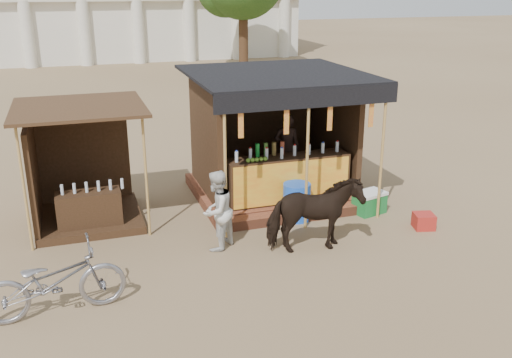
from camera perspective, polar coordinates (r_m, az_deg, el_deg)
name	(u,v)px	position (r m, az deg, el deg)	size (l,w,h in m)	color
ground	(286,271)	(9.65, 3.01, -9.18)	(120.00, 120.00, 0.00)	#846B4C
main_stall	(275,153)	(12.51, 1.92, 2.66)	(3.60, 3.61, 2.78)	brown
secondary_stall	(77,182)	(11.74, -17.45, -0.24)	(2.40, 2.40, 2.38)	#3B2315
cow	(314,215)	(10.07, 5.82, -3.63)	(0.75, 1.64, 1.38)	black
motorbike	(54,281)	(8.75, -19.57, -9.61)	(0.70, 2.02, 1.06)	gray
bystander	(217,211)	(10.13, -3.94, -3.17)	(0.71, 0.55, 1.46)	silver
blue_barrel	(297,202)	(11.50, 4.10, -2.27)	(0.56, 0.56, 0.76)	blue
red_crate	(424,221)	(11.62, 16.42, -4.06)	(0.38, 0.37, 0.30)	#A2221B
cooler	(369,202)	(12.07, 11.27, -2.30)	(0.73, 0.59, 0.46)	#197330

